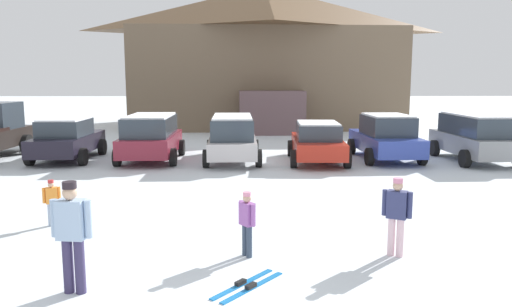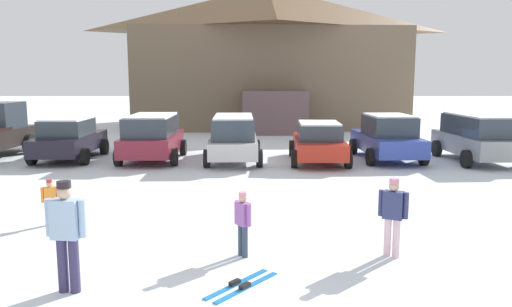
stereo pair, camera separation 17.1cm
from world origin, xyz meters
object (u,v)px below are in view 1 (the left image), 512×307
parked_red_sedan (317,141)px  parked_grey_wagon (475,136)px  parked_silver_wagon (232,137)px  skier_child_in_orange_jacket (52,200)px  ski_lodge (265,56)px  pair_of_skis (247,285)px  skier_child_in_purple_jacket (247,220)px  skier_teen_in_navy_coat (397,212)px  parked_blue_hatchback (386,137)px  parked_maroon_van (151,136)px  skier_adult_in_blue_parka (72,231)px  parked_black_sedan (67,139)px

parked_red_sedan → parked_grey_wagon: parked_grey_wagon is taller
parked_silver_wagon → skier_child_in_orange_jacket: bearing=-113.3°
ski_lodge → parked_silver_wagon: bearing=-96.3°
ski_lodge → pair_of_skis: size_ratio=13.54×
parked_red_sedan → skier_child_in_purple_jacket: bearing=-104.5°
skier_teen_in_navy_coat → skier_child_in_orange_jacket: bearing=164.2°
skier_child_in_orange_jacket → skier_teen_in_navy_coat: bearing=-15.8°
ski_lodge → pair_of_skis: ski_lodge is taller
parked_blue_hatchback → skier_teen_in_navy_coat: size_ratio=3.13×
skier_child_in_orange_jacket → parked_maroon_van: bearing=86.9°
parked_maroon_van → skier_child_in_purple_jacket: parked_maroon_van is taller
parked_grey_wagon → skier_child_in_orange_jacket: (-12.67, -8.11, -0.39)m
skier_teen_in_navy_coat → pair_of_skis: (-2.62, -1.28, -0.77)m
parked_red_sedan → skier_adult_in_blue_parka: size_ratio=2.59×
skier_adult_in_blue_parka → skier_teen_in_navy_coat: skier_adult_in_blue_parka is taller
ski_lodge → parked_black_sedan: size_ratio=4.24×
ski_lodge → parked_maroon_van: size_ratio=4.24×
parked_black_sedan → parked_blue_hatchback: 12.18m
ski_lodge → parked_blue_hatchback: ski_lodge is taller
parked_red_sedan → parked_blue_hatchback: 2.75m
parked_black_sedan → parked_blue_hatchback: size_ratio=0.93×
parked_blue_hatchback → skier_adult_in_blue_parka: parked_blue_hatchback is taller
parked_maroon_van → skier_teen_in_navy_coat: parked_maroon_van is taller
parked_silver_wagon → parked_blue_hatchback: size_ratio=1.02×
parked_grey_wagon → skier_child_in_orange_jacket: parked_grey_wagon is taller
skier_teen_in_navy_coat → skier_adult_in_blue_parka: bearing=-164.1°
parked_silver_wagon → parked_grey_wagon: bearing=-0.9°
parked_grey_wagon → skier_child_in_purple_jacket: (-8.51, -10.02, -0.29)m
parked_maroon_van → parked_blue_hatchback: bearing=1.0°
parked_silver_wagon → parked_blue_hatchback: 5.87m
skier_child_in_orange_jacket → skier_teen_in_navy_coat: size_ratio=0.70×
parked_red_sedan → parked_silver_wagon: bearing=175.6°
parked_red_sedan → pair_of_skis: 11.53m
parked_maroon_van → ski_lodge: bearing=72.0°
skier_adult_in_blue_parka → skier_child_in_orange_jacket: size_ratio=1.69×
parked_grey_wagon → skier_adult_in_blue_parka: 15.93m
parked_silver_wagon → parked_red_sedan: (3.17, -0.24, -0.15)m
parked_black_sedan → skier_teen_in_navy_coat: bearing=-47.7°
parked_silver_wagon → skier_child_in_purple_jacket: bearing=-86.6°
skier_adult_in_blue_parka → skier_child_in_purple_jacket: size_ratio=1.43×
parked_black_sedan → parked_red_sedan: size_ratio=0.95×
skier_adult_in_blue_parka → pair_of_skis: bearing=4.2°
parked_maroon_van → parked_blue_hatchback: size_ratio=0.93×
skier_adult_in_blue_parka → skier_teen_in_navy_coat: 5.35m
parked_red_sedan → parked_grey_wagon: size_ratio=1.00×
ski_lodge → parked_blue_hatchback: bearing=-73.5°
skier_child_in_purple_jacket → parked_red_sedan: bearing=75.5°
skier_child_in_orange_jacket → pair_of_skis: (4.17, -3.20, -0.54)m
parked_black_sedan → parked_red_sedan: 9.50m
parked_maroon_van → skier_child_in_orange_jacket: 8.43m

